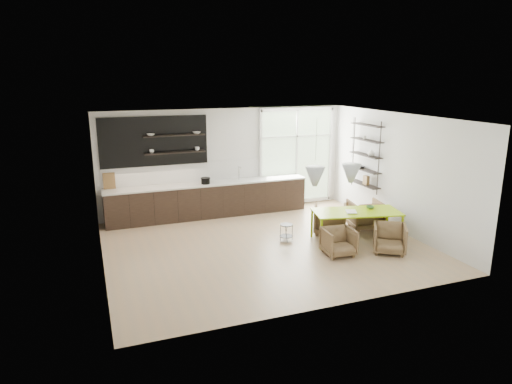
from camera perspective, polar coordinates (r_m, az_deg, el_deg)
name	(u,v)px	position (r m, az deg, el deg)	size (l,w,h in m)	color
room	(271,172)	(11.22, 1.89, 2.51)	(7.02, 6.01, 2.91)	tan
kitchen_run	(205,195)	(12.51, -6.34, -0.39)	(5.54, 0.69, 2.75)	black
right_shelving	(366,157)	(12.56, 13.60, 4.28)	(0.26, 1.22, 1.90)	black
dining_table	(356,213)	(10.80, 12.45, -2.61)	(2.13, 1.30, 0.72)	#8EBC04
armchair_back_left	(330,219)	(11.34, 9.22, -3.31)	(0.76, 0.78, 0.71)	brown
armchair_back_right	(365,215)	(11.84, 13.48, -2.76)	(0.77, 0.79, 0.72)	brown
armchair_front_left	(339,242)	(10.02, 10.30, -6.14)	(0.63, 0.65, 0.59)	brown
armchair_front_right	(389,238)	(10.40, 16.35, -5.60)	(0.68, 0.70, 0.64)	brown
wire_stool	(286,230)	(10.72, 3.82, -4.78)	(0.31, 0.31, 0.40)	black
table_book	(346,212)	(10.65, 11.21, -2.44)	(0.23, 0.31, 0.03)	white
table_bowl	(370,207)	(11.08, 14.08, -1.86)	(0.18, 0.18, 0.06)	#4F834B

